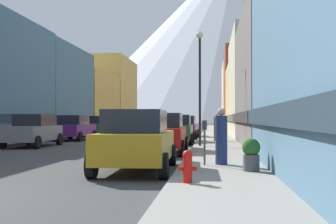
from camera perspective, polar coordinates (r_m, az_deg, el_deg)
The scene contains 23 objects.
sidewalk_left at distance 43.43m, azimuth -10.36°, elevation -2.84°, with size 2.50×100.00×0.15m, color gray.
sidewalk_right at distance 41.68m, azimuth 6.39°, elevation -2.93°, with size 2.50×100.00×0.15m, color gray.
storefront_left_3 at distance 44.65m, azimuth -16.63°, elevation 2.57°, with size 7.67×11.80×8.76m.
storefront_left_4 at distance 56.99m, azimuth -12.46°, elevation 1.21°, with size 9.43×13.21×7.56m.
storefront_left_5 at distance 70.36m, azimuth -8.47°, elevation 2.30°, with size 8.49×13.72×11.35m.
storefront_right_2 at distance 34.77m, azimuth 13.55°, elevation 3.10°, with size 6.38×11.76×8.22m.
storefront_right_3 at distance 44.95m, azimuth 12.44°, elevation 1.38°, with size 7.33×8.33×6.92m.
storefront_right_4 at distance 53.74m, azimuth 12.14°, elevation 2.78°, with size 8.72×8.75×10.32m.
storefront_right_5 at distance 64.02m, azimuth 10.18°, elevation 1.89°, with size 6.57×12.01×9.66m.
car_left_1 at distance 24.30m, azimuth -17.74°, elevation -2.37°, with size 2.14×4.43×1.78m.
car_left_2 at distance 30.80m, azimuth -12.52°, elevation -2.08°, with size 2.13×4.43×1.78m.
car_left_3 at distance 37.03m, azimuth -9.31°, elevation -1.90°, with size 2.11×4.42×1.78m.
car_right_0 at distance 12.29m, azimuth -4.22°, elevation -3.85°, with size 2.17×4.45×1.78m.
car_right_1 at distance 18.74m, azimuth -0.68°, elevation -2.85°, with size 2.12×4.43×1.78m.
car_right_2 at distance 26.11m, azimuth 1.22°, elevation -2.31°, with size 2.11×4.42×1.78m.
car_right_3 at distance 33.60m, azimuth 2.29°, elevation -2.01°, with size 2.13×4.43×1.78m.
fire_hydrant_near at distance 9.14m, azimuth 2.66°, elevation -7.20°, with size 0.40×0.22×0.70m.
parking_meter_near at distance 12.59m, azimuth 4.96°, elevation -3.26°, with size 0.14×0.10×1.33m.
potted_plant_2 at distance 11.37m, azimuth 11.19°, elevation -5.58°, with size 0.48×0.48×0.86m.
pedestrian_0 at distance 26.56m, azimuth 6.59°, elevation -2.18°, with size 0.36×0.36×1.72m.
pedestrian_1 at distance 12.83m, azimuth 7.22°, elevation -3.56°, with size 0.36×0.36×1.70m.
streetlamp_right at distance 21.72m, azimuth 4.33°, elevation 5.57°, with size 0.36×0.36×5.86m.
mountain_backdrop at distance 272.35m, azimuth 9.46°, elevation 10.29°, with size 210.16×210.16×109.05m, color silver.
Camera 1 is at (5.98, -6.65, 1.52)m, focal length 45.10 mm.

